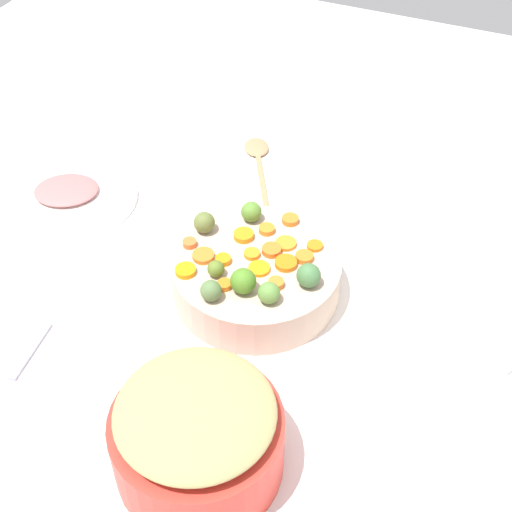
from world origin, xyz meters
name	(u,v)px	position (x,y,z in m)	size (l,w,h in m)	color
tabletop	(271,302)	(0.00, 0.00, 0.01)	(2.40, 2.40, 0.02)	white
serving_bowl_carrots	(256,276)	(0.03, -0.01, 0.06)	(0.30, 0.30, 0.08)	#C2A993
metal_pot	(198,443)	(-0.03, 0.34, 0.07)	(0.24, 0.24, 0.11)	red
stuffing_mound	(195,412)	(-0.03, 0.34, 0.15)	(0.22, 0.22, 0.04)	tan
carrot_slice_0	(272,250)	(0.02, -0.03, 0.10)	(0.03, 0.03, 0.01)	orange
carrot_slice_1	(315,246)	(-0.05, -0.08, 0.10)	(0.03, 0.03, 0.01)	orange
carrot_slice_2	(252,254)	(0.04, -0.01, 0.10)	(0.03, 0.03, 0.01)	orange
carrot_slice_3	(287,244)	(0.00, -0.06, 0.10)	(0.04, 0.04, 0.01)	orange
carrot_slice_4	(244,235)	(0.08, -0.05, 0.10)	(0.04, 0.04, 0.01)	orange
carrot_slice_5	(304,257)	(-0.04, -0.04, 0.10)	(0.03, 0.03, 0.01)	orange
carrot_slice_6	(203,256)	(0.12, 0.02, 0.10)	(0.04, 0.04, 0.01)	orange
carrot_slice_7	(267,229)	(0.04, -0.08, 0.10)	(0.03, 0.03, 0.01)	orange
carrot_slice_8	(190,243)	(0.16, 0.01, 0.10)	(0.02, 0.02, 0.01)	orange
carrot_slice_9	(276,283)	(-0.02, 0.04, 0.10)	(0.03, 0.03, 0.01)	orange
carrot_slice_10	(259,269)	(0.02, 0.01, 0.10)	(0.04, 0.04, 0.01)	orange
carrot_slice_11	(286,263)	(-0.02, -0.01, 0.10)	(0.04, 0.04, 0.01)	orange
carrot_slice_12	(186,271)	(0.13, 0.07, 0.10)	(0.04, 0.04, 0.01)	orange
carrot_slice_13	(223,260)	(0.08, 0.02, 0.10)	(0.03, 0.03, 0.01)	orange
carrot_slice_14	(290,220)	(0.02, -0.12, 0.10)	(0.03, 0.03, 0.01)	orange
carrot_slice_15	(225,285)	(0.05, 0.07, 0.10)	(0.02, 0.02, 0.01)	orange
brussels_sprout_0	(243,281)	(0.02, 0.07, 0.12)	(0.04, 0.04, 0.04)	#4B8023
brussels_sprout_1	(251,212)	(0.08, -0.10, 0.12)	(0.04, 0.04, 0.04)	#56842F
brussels_sprout_2	(269,293)	(-0.02, 0.07, 0.12)	(0.04, 0.04, 0.04)	#5A893C
brussels_sprout_3	(204,222)	(0.15, -0.04, 0.12)	(0.04, 0.04, 0.04)	#5E6C33
brussels_sprout_4	(211,291)	(0.06, 0.11, 0.12)	(0.04, 0.04, 0.04)	#537340
brussels_sprout_5	(309,275)	(-0.07, 0.01, 0.12)	(0.04, 0.04, 0.04)	#447441
brussels_sprout_6	(216,269)	(0.08, 0.05, 0.11)	(0.03, 0.03, 0.03)	#597226
wooden_spoon	(258,159)	(0.19, -0.37, 0.03)	(0.18, 0.28, 0.01)	#A67F56
casserole_dish	(455,309)	(-0.31, -0.06, 0.07)	(0.25, 0.25, 0.09)	white
ham_plate	(74,198)	(0.48, -0.09, 0.03)	(0.26, 0.26, 0.01)	white
ham_slice_main	(66,190)	(0.50, -0.10, 0.04)	(0.13, 0.11, 0.02)	#BB6B69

